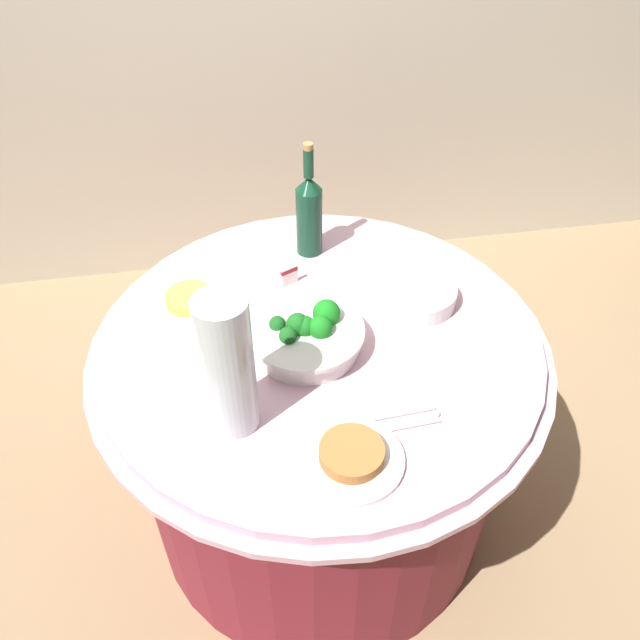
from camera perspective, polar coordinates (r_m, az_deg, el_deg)
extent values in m
plane|color=#9E7F5B|center=(2.17, 0.00, -15.67)|extent=(6.00, 6.00, 0.00)
cylinder|color=maroon|center=(1.89, 0.00, -10.07)|extent=(1.01, 1.01, 0.69)
cylinder|color=#E0B2C6|center=(1.63, 0.00, -2.36)|extent=(1.16, 1.16, 0.02)
cylinder|color=#E0B2C6|center=(1.61, 0.00, -1.72)|extent=(1.10, 1.10, 0.03)
cylinder|color=white|center=(1.55, -1.20, -1.80)|extent=(0.26, 0.26, 0.05)
cylinder|color=white|center=(1.53, -1.22, -0.96)|extent=(0.28, 0.28, 0.01)
sphere|color=#19801E|center=(1.51, 0.03, -0.66)|extent=(0.06, 0.06, 0.06)
sphere|color=#195D1E|center=(1.49, -2.87, -1.39)|extent=(0.04, 0.04, 0.04)
sphere|color=#19701E|center=(1.51, -1.36, -0.57)|extent=(0.05, 0.05, 0.05)
sphere|color=#19831E|center=(1.54, 0.58, 0.62)|extent=(0.07, 0.07, 0.07)
sphere|color=#197C1E|center=(1.52, -1.01, -0.62)|extent=(0.04, 0.04, 0.04)
sphere|color=#19581E|center=(1.53, -3.82, -0.36)|extent=(0.04, 0.04, 0.04)
sphere|color=#19521E|center=(1.51, -1.05, -0.65)|extent=(0.04, 0.04, 0.04)
sphere|color=#19671E|center=(1.51, -2.01, -0.35)|extent=(0.05, 0.05, 0.05)
cylinder|color=white|center=(1.71, 8.48, 1.79)|extent=(0.21, 0.21, 0.01)
cylinder|color=white|center=(1.70, 8.51, 2.05)|extent=(0.21, 0.21, 0.01)
cylinder|color=white|center=(1.70, 8.54, 2.30)|extent=(0.21, 0.21, 0.01)
cylinder|color=white|center=(1.69, 8.58, 2.56)|extent=(0.21, 0.21, 0.01)
cylinder|color=white|center=(1.69, 8.61, 2.83)|extent=(0.21, 0.21, 0.01)
cylinder|color=#113D27|center=(1.82, -0.97, 8.76)|extent=(0.07, 0.07, 0.20)
cone|color=#113D27|center=(1.76, -1.01, 12.04)|extent=(0.07, 0.07, 0.04)
cylinder|color=#113D27|center=(1.73, -1.04, 13.76)|extent=(0.03, 0.03, 0.08)
cylinder|color=#B2844C|center=(1.70, -1.06, 15.18)|extent=(0.03, 0.03, 0.02)
cylinder|color=silver|center=(1.30, -8.20, -4.06)|extent=(0.11, 0.11, 0.34)
sphere|color=#E5B26B|center=(1.39, -6.82, -7.67)|extent=(0.06, 0.06, 0.06)
sphere|color=#E5B26B|center=(1.41, -8.17, -7.26)|extent=(0.06, 0.06, 0.06)
sphere|color=#E5B26B|center=(1.38, -8.07, -8.39)|extent=(0.06, 0.06, 0.06)
sphere|color=#72C64C|center=(1.36, -7.20, -5.87)|extent=(0.06, 0.06, 0.06)
sphere|color=#72C64C|center=(1.36, -8.71, -6.12)|extent=(0.06, 0.06, 0.06)
sphere|color=#72C64C|center=(1.34, -7.76, -6.97)|extent=(0.06, 0.06, 0.06)
sphere|color=red|center=(1.33, -7.83, -4.13)|extent=(0.06, 0.06, 0.06)
sphere|color=red|center=(1.31, -9.00, -4.97)|extent=(0.06, 0.06, 0.06)
sphere|color=red|center=(1.30, -7.48, -5.23)|extent=(0.06, 0.06, 0.06)
cylinder|color=silver|center=(1.41, 7.62, -9.41)|extent=(0.16, 0.02, 0.01)
cylinder|color=silver|center=(1.43, 7.15, -8.32)|extent=(0.16, 0.02, 0.01)
sphere|color=silver|center=(1.44, 10.42, -8.23)|extent=(0.01, 0.01, 0.01)
cylinder|color=white|center=(1.71, -11.48, 1.42)|extent=(0.22, 0.22, 0.01)
cylinder|color=#F2D14C|center=(1.70, -11.56, 1.91)|extent=(0.12, 0.12, 0.03)
cylinder|color=white|center=(1.35, 2.64, -12.26)|extent=(0.22, 0.22, 0.01)
cylinder|color=#B77038|center=(1.33, 2.67, -11.75)|extent=(0.13, 0.13, 0.03)
cube|color=white|center=(1.74, -2.74, 3.95)|extent=(0.05, 0.03, 0.05)
cube|color=maroon|center=(1.73, -2.76, 4.41)|extent=(0.05, 0.03, 0.01)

